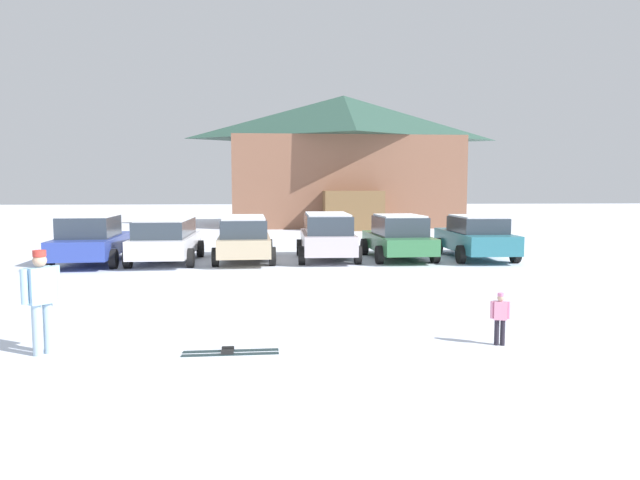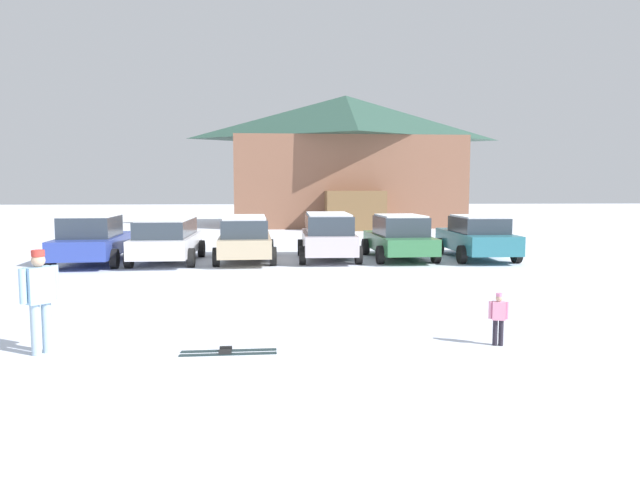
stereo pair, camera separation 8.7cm
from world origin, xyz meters
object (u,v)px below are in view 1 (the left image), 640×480
parked_blue_hatchback (91,239)px  parked_white_suv (166,238)px  parked_green_coupe (398,237)px  ski_lodge (343,160)px  pair_of_skis (230,352)px  parked_silver_wagon (327,235)px  skier_adult_in_blue_parka (41,296)px  parked_teal_hatchback (475,236)px  skier_child_in_pink_snowsuit (500,316)px  parked_beige_suv (244,237)px

parked_blue_hatchback → parked_white_suv: parked_blue_hatchback is taller
parked_blue_hatchback → parked_green_coupe: 10.85m
ski_lodge → pair_of_skis: bearing=-99.6°
parked_silver_wagon → skier_adult_in_blue_parka: (-5.46, -11.38, 0.03)m
parked_silver_wagon → skier_adult_in_blue_parka: parked_silver_wagon is taller
ski_lodge → parked_teal_hatchback: size_ratio=3.43×
parked_white_suv → pair_of_skis: bearing=-74.1°
ski_lodge → skier_child_in_pink_snowsuit: (-0.69, -30.49, -4.01)m
parked_beige_suv → pair_of_skis: parked_beige_suv is taller
parked_silver_wagon → skier_child_in_pink_snowsuit: parked_silver_wagon is taller
parked_silver_wagon → parked_green_coupe: (2.64, 0.08, -0.09)m
parked_silver_wagon → skier_child_in_pink_snowsuit: 11.56m
parked_green_coupe → skier_child_in_pink_snowsuit: (-0.64, -11.46, -0.32)m
ski_lodge → skier_child_in_pink_snowsuit: size_ratio=17.40×
parked_white_suv → parked_silver_wagon: (5.70, 0.32, 0.06)m
skier_adult_in_blue_parka → pair_of_skis: bearing=-3.0°
parked_beige_suv → pair_of_skis: 11.55m
skier_child_in_pink_snowsuit → skier_adult_in_blue_parka: bearing=-180.0°
ski_lodge → pair_of_skis: (-5.18, -30.65, -4.49)m
parked_beige_suv → parked_silver_wagon: bearing=0.7°
skier_adult_in_blue_parka → pair_of_skis: (2.96, -0.16, -0.92)m
parked_teal_hatchback → skier_adult_in_blue_parka: bearing=-133.9°
pair_of_skis → parked_white_suv: bearing=105.9°
skier_child_in_pink_snowsuit → parked_white_suv: bearing=124.8°
parked_blue_hatchback → skier_adult_in_blue_parka: parked_blue_hatchback is taller
parked_silver_wagon → parked_teal_hatchback: parked_silver_wagon is taller
parked_green_coupe → parked_teal_hatchback: (2.88, -0.05, -0.00)m
parked_green_coupe → parked_beige_suv: bearing=-178.8°
parked_blue_hatchback → skier_adult_in_blue_parka: 11.21m
parked_silver_wagon → parked_blue_hatchback: bearing=-176.4°
parked_blue_hatchback → skier_adult_in_blue_parka: bearing=-75.8°
parked_green_coupe → parked_teal_hatchback: bearing=-0.9°
parked_blue_hatchback → parked_beige_suv: bearing=5.3°
parked_teal_hatchback → pair_of_skis: bearing=-124.7°
parked_blue_hatchback → parked_beige_suv: (5.21, 0.48, 0.02)m
parked_blue_hatchback → parked_green_coupe: bearing=3.1°
skier_child_in_pink_snowsuit → skier_adult_in_blue_parka: skier_adult_in_blue_parka is taller
parked_teal_hatchback → skier_adult_in_blue_parka: skier_adult_in_blue_parka is taller
parked_white_suv → pair_of_skis: (3.20, -11.22, -0.84)m
parked_beige_suv → parked_green_coupe: bearing=1.2°
ski_lodge → parked_silver_wagon: (-2.68, -19.11, -3.60)m
parked_teal_hatchback → pair_of_skis: (-8.01, -11.57, -0.80)m
parked_blue_hatchback → skier_child_in_pink_snowsuit: size_ratio=5.13×
parked_teal_hatchback → parked_white_suv: bearing=-178.2°
pair_of_skis → parked_silver_wagon: bearing=77.8°
skier_adult_in_blue_parka → parked_silver_wagon: bearing=64.4°
parked_teal_hatchback → parked_blue_hatchback: bearing=-177.7°
pair_of_skis → ski_lodge: bearing=80.4°
parked_beige_suv → parked_blue_hatchback: bearing=-174.7°
pair_of_skis → parked_beige_suv: bearing=92.5°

